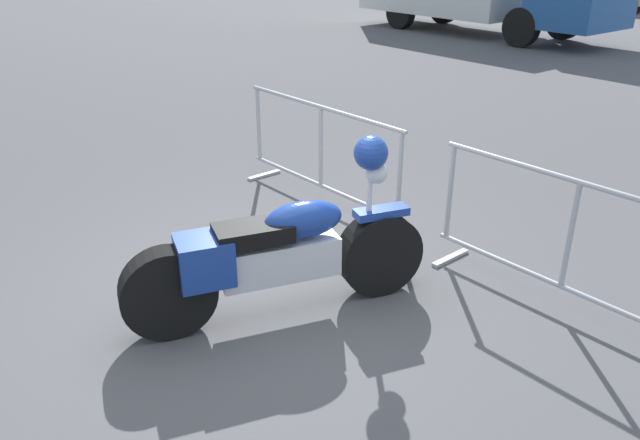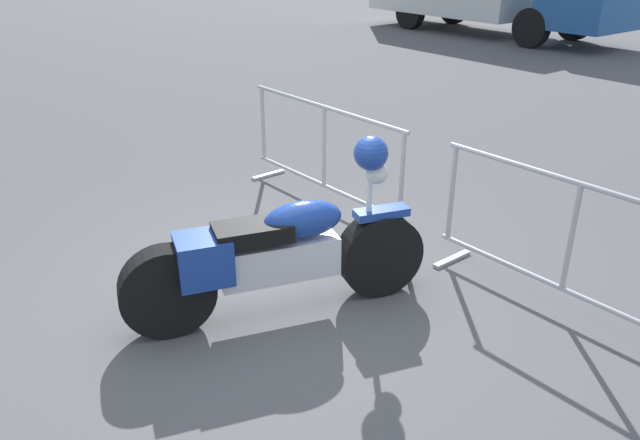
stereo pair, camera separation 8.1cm
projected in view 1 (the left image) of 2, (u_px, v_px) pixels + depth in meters
ground_plane at (270, 300)px, 4.95m from camera, size 120.00×120.00×0.00m
motorcycle at (279, 253)px, 4.60m from camera, size 0.99×2.25×1.32m
crowd_barrier_near at (321, 154)px, 6.50m from camera, size 2.33×0.47×1.07m
crowd_barrier_far at (568, 245)px, 4.61m from camera, size 2.33×0.47×1.07m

